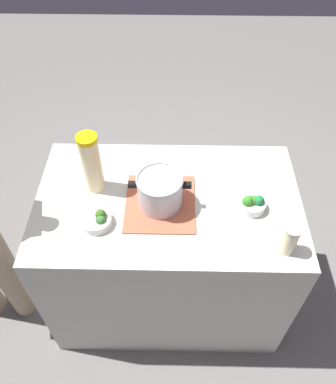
% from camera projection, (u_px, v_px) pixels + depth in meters
% --- Properties ---
extents(ground_plane, '(8.00, 8.00, 0.00)m').
position_uv_depth(ground_plane, '(168.00, 291.00, 2.48)').
color(ground_plane, slate).
extents(counter_slab, '(1.24, 0.75, 0.92)m').
position_uv_depth(counter_slab, '(168.00, 253.00, 2.14)').
color(counter_slab, beige).
rests_on(counter_slab, ground_plane).
extents(dish_cloth, '(0.32, 0.35, 0.01)m').
position_uv_depth(dish_cloth, '(160.00, 203.00, 1.78)').
color(dish_cloth, '#BA5B40').
rests_on(dish_cloth, counter_slab).
extents(cooking_pot, '(0.28, 0.21, 0.16)m').
position_uv_depth(cooking_pot, '(160.00, 191.00, 1.71)').
color(cooking_pot, '#B7B7BC').
rests_on(cooking_pot, dish_cloth).
extents(lemonade_pitcher, '(0.09, 0.09, 0.31)m').
position_uv_depth(lemonade_pitcher, '(91.00, 163.00, 1.73)').
color(lemonade_pitcher, beige).
rests_on(lemonade_pitcher, counter_slab).
extents(mason_jar, '(0.07, 0.07, 0.15)m').
position_uv_depth(mason_jar, '(289.00, 239.00, 1.56)').
color(mason_jar, beige).
rests_on(mason_jar, counter_slab).
extents(broccoli_bowl_front, '(0.14, 0.14, 0.08)m').
position_uv_depth(broccoli_bowl_front, '(97.00, 220.00, 1.68)').
color(broccoli_bowl_front, silver).
rests_on(broccoli_bowl_front, counter_slab).
extents(broccoli_bowl_center, '(0.12, 0.12, 0.08)m').
position_uv_depth(broccoli_bowl_center, '(252.00, 204.00, 1.74)').
color(broccoli_bowl_center, silver).
rests_on(broccoli_bowl_center, counter_slab).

